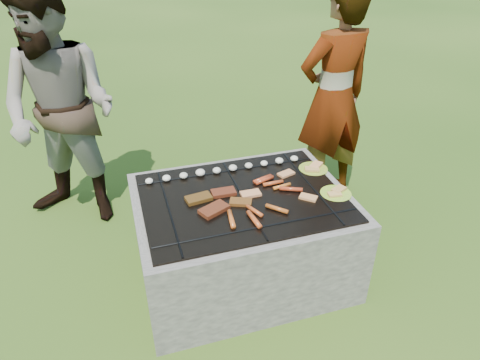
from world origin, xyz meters
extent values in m
plane|color=#244511|center=(0.00, 0.00, 0.00)|extent=(60.00, 60.00, 0.00)
cube|color=gray|center=(0.00, 0.41, 0.30)|extent=(1.30, 0.18, 0.60)
cube|color=gray|center=(0.00, -0.41, 0.30)|extent=(1.30, 0.18, 0.60)
cube|color=gray|center=(-0.56, 0.00, 0.30)|extent=(0.18, 0.64, 0.60)
cube|color=#A8A195|center=(0.56, 0.00, 0.30)|extent=(0.18, 0.64, 0.60)
cube|color=black|center=(0.00, 0.00, 0.24)|extent=(0.94, 0.64, 0.48)
sphere|color=#FF5914|center=(0.00, 0.00, 0.46)|extent=(0.10, 0.10, 0.10)
cube|color=black|center=(0.00, 0.00, 0.61)|extent=(1.20, 0.90, 0.01)
cylinder|color=black|center=(-0.45, 0.00, 0.61)|extent=(0.01, 0.88, 0.01)
cylinder|color=black|center=(0.00, 0.00, 0.61)|extent=(0.01, 0.88, 0.01)
cylinder|color=black|center=(0.45, 0.00, 0.61)|extent=(0.01, 0.88, 0.01)
cylinder|color=black|center=(0.00, -0.32, 0.61)|extent=(1.18, 0.01, 0.01)
cylinder|color=black|center=(0.00, 0.32, 0.61)|extent=(1.18, 0.01, 0.01)
ellipsoid|color=white|center=(-0.52, 0.32, 0.63)|extent=(0.05, 0.05, 0.03)
ellipsoid|color=white|center=(-0.41, 0.32, 0.63)|extent=(0.05, 0.05, 0.04)
ellipsoid|color=beige|center=(-0.30, 0.32, 0.63)|extent=(0.05, 0.05, 0.04)
ellipsoid|color=silver|center=(-0.19, 0.32, 0.63)|extent=(0.06, 0.06, 0.04)
ellipsoid|color=silver|center=(-0.08, 0.32, 0.63)|extent=(0.05, 0.05, 0.04)
ellipsoid|color=beige|center=(0.03, 0.32, 0.63)|extent=(0.06, 0.06, 0.04)
ellipsoid|color=beige|center=(0.15, 0.32, 0.63)|extent=(0.05, 0.05, 0.04)
ellipsoid|color=white|center=(0.26, 0.32, 0.63)|extent=(0.05, 0.05, 0.03)
ellipsoid|color=white|center=(0.37, 0.32, 0.63)|extent=(0.06, 0.06, 0.04)
ellipsoid|color=#EEE8CA|center=(0.48, 0.32, 0.63)|extent=(0.05, 0.05, 0.04)
cube|color=brown|center=(-0.26, 0.04, 0.62)|extent=(0.16, 0.11, 0.02)
cube|color=maroon|center=(-0.10, 0.06, 0.62)|extent=(0.15, 0.09, 0.02)
cube|color=maroon|center=(-0.20, -0.10, 0.62)|extent=(0.19, 0.16, 0.02)
cube|color=#A15E1D|center=(-0.03, -0.07, 0.62)|extent=(0.15, 0.12, 0.02)
cylinder|color=#CA4321|center=(0.19, 0.12, 0.62)|extent=(0.14, 0.07, 0.03)
cylinder|color=#C85421|center=(0.23, 0.07, 0.62)|extent=(0.13, 0.03, 0.02)
cylinder|color=orange|center=(0.27, 0.02, 0.62)|extent=(0.12, 0.04, 0.02)
cylinder|color=#B9491E|center=(0.31, -0.03, 0.63)|extent=(0.14, 0.08, 0.03)
cylinder|color=orange|center=(0.02, -0.18, 0.62)|extent=(0.07, 0.13, 0.02)
cylinder|color=#BA611E|center=(0.15, -0.20, 0.62)|extent=(0.11, 0.12, 0.03)
cylinder|color=orange|center=(-0.13, -0.22, 0.63)|extent=(0.05, 0.16, 0.03)
cylinder|color=orange|center=(-0.01, -0.26, 0.63)|extent=(0.05, 0.16, 0.03)
cylinder|color=#CA4321|center=(0.18, 0.14, 0.62)|extent=(0.14, 0.07, 0.03)
cube|color=tan|center=(0.05, 0.00, 0.62)|extent=(0.12, 0.07, 0.02)
cube|color=tan|center=(0.37, -0.14, 0.62)|extent=(0.12, 0.11, 0.01)
cube|color=tan|center=(0.35, 0.16, 0.62)|extent=(0.12, 0.09, 0.01)
cylinder|color=gold|center=(0.56, 0.18, 0.61)|extent=(0.20, 0.20, 0.01)
cube|color=tan|center=(0.54, 0.16, 0.62)|extent=(0.11, 0.09, 0.02)
cube|color=#E2AC74|center=(0.59, 0.20, 0.62)|extent=(0.12, 0.11, 0.02)
cylinder|color=#B7D432|center=(0.56, -0.13, 0.61)|extent=(0.22, 0.22, 0.01)
cube|color=tan|center=(0.54, -0.15, 0.62)|extent=(0.09, 0.06, 0.01)
cube|color=tan|center=(0.59, -0.11, 0.62)|extent=(0.11, 0.09, 0.02)
imported|color=#A19386|center=(0.98, 0.75, 0.87)|extent=(0.68, 0.50, 1.73)
imported|color=gray|center=(-1.02, 1.02, 0.89)|extent=(1.09, 1.02, 1.77)
camera|label=1|loc=(-0.66, -2.06, 2.05)|focal=32.00mm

